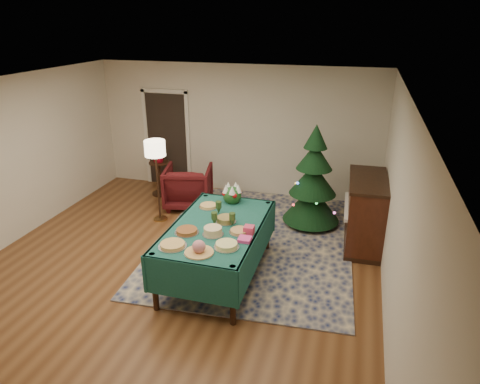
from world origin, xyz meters
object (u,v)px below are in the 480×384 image
(floor_lamp, at_px, (155,153))
(side_table, at_px, (160,179))
(christmas_tree, at_px, (313,181))
(armchair, at_px, (188,185))
(gift_box, at_px, (249,230))
(potted_plant, at_px, (158,156))
(piano, at_px, (365,213))
(buffet_table, at_px, (217,235))

(floor_lamp, xyz_separation_m, side_table, (-0.53, 1.14, -0.95))
(floor_lamp, bearing_deg, christmas_tree, 12.24)
(armchair, relative_size, christmas_tree, 0.49)
(gift_box, bearing_deg, christmas_tree, 75.05)
(armchair, height_order, christmas_tree, christmas_tree)
(floor_lamp, relative_size, potted_plant, 3.27)
(piano, bearing_deg, christmas_tree, 150.81)
(side_table, bearing_deg, floor_lamp, -64.89)
(floor_lamp, bearing_deg, potted_plant, 115.11)
(gift_box, height_order, potted_plant, potted_plant)
(buffet_table, distance_m, floor_lamp, 2.32)
(potted_plant, xyz_separation_m, piano, (4.21, -1.06, -0.29))
(gift_box, xyz_separation_m, potted_plant, (-2.69, 2.76, -0.03))
(potted_plant, bearing_deg, armchair, -25.74)
(side_table, distance_m, piano, 4.35)
(side_table, relative_size, piano, 0.53)
(floor_lamp, height_order, side_table, floor_lamp)
(buffet_table, xyz_separation_m, armchair, (-1.37, 2.24, -0.21))
(floor_lamp, bearing_deg, gift_box, -36.98)
(gift_box, relative_size, floor_lamp, 0.09)
(armchair, xyz_separation_m, potted_plant, (-0.82, 0.39, 0.41))
(buffet_table, xyz_separation_m, potted_plant, (-2.19, 2.64, 0.20))
(buffet_table, bearing_deg, armchair, 121.46)
(side_table, relative_size, christmas_tree, 0.39)
(potted_plant, relative_size, piano, 0.34)
(side_table, bearing_deg, armchair, -25.74)
(floor_lamp, distance_m, piano, 3.76)
(side_table, height_order, potted_plant, potted_plant)
(gift_box, bearing_deg, piano, 48.16)
(armchair, xyz_separation_m, side_table, (-0.82, 0.39, -0.10))
(gift_box, height_order, christmas_tree, christmas_tree)
(potted_plant, relative_size, christmas_tree, 0.25)
(side_table, bearing_deg, gift_box, -45.75)
(buffet_table, bearing_deg, christmas_tree, 62.45)
(gift_box, relative_size, armchair, 0.15)
(armchair, height_order, floor_lamp, floor_lamp)
(armchair, relative_size, side_table, 1.25)
(armchair, distance_m, christmas_tree, 2.50)
(floor_lamp, distance_m, side_table, 1.57)
(buffet_table, xyz_separation_m, gift_box, (0.50, -0.12, 0.22))
(potted_plant, bearing_deg, christmas_tree, -9.33)
(potted_plant, xyz_separation_m, christmas_tree, (3.28, -0.54, -0.02))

